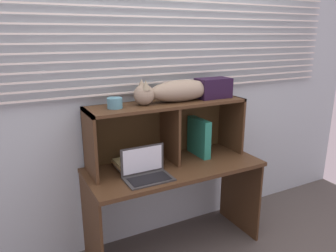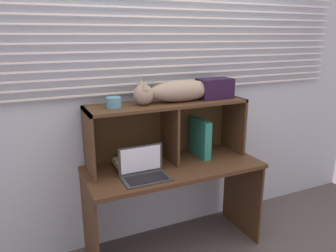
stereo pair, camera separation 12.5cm
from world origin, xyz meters
The scene contains 9 objects.
back_panel_with_blinds centered at (0.00, 0.55, 1.26)m, with size 4.40×0.08×2.50m.
desk centered at (0.00, 0.23, 0.57)m, with size 1.32×0.56×0.72m.
hutch_shelf_unit centered at (0.00, 0.37, 1.03)m, with size 1.22×0.33×0.46m.
cat centered at (0.07, 0.34, 1.26)m, with size 0.84×0.18×0.18m.
laptop centered at (-0.28, 0.13, 0.76)m, with size 0.32×0.20×0.21m.
binder_upright centered at (0.28, 0.34, 0.87)m, with size 0.06×0.26×0.30m, color #247D66.
book_stack centered at (-0.32, 0.33, 0.75)m, with size 0.21×0.21×0.06m.
small_basket centered at (-0.41, 0.34, 1.21)m, with size 0.10×0.10×0.07m, color teal.
storage_box centered at (0.40, 0.34, 1.26)m, with size 0.27×0.16×0.16m, color black.
Camera 1 is at (-1.09, -1.74, 1.66)m, focal length 34.54 mm.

